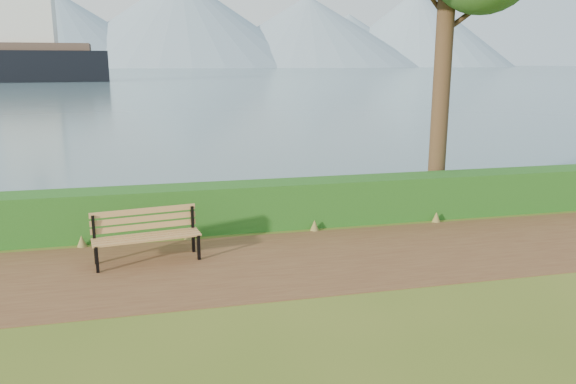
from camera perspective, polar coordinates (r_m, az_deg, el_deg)
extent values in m
plane|color=#485D1A|center=(10.02, -2.93, -7.90)|extent=(140.00, 140.00, 0.00)
cube|color=brown|center=(10.30, -3.24, -7.29)|extent=(40.00, 3.40, 0.01)
cube|color=#184513|center=(12.32, -5.15, -1.48)|extent=(32.00, 0.85, 1.00)
cube|color=#435E6B|center=(269.24, -13.25, 11.99)|extent=(700.00, 510.00, 0.00)
cone|color=gray|center=(408.91, -22.29, 15.01)|extent=(160.00, 160.00, 48.00)
cone|color=gray|center=(415.68, -10.75, 16.65)|extent=(190.00, 190.00, 62.00)
cone|color=gray|center=(424.71, 2.03, 15.97)|extent=(170.00, 170.00, 50.00)
cone|color=gray|center=(465.89, 12.86, 15.90)|extent=(150.00, 150.00, 58.00)
cone|color=gray|center=(439.51, -14.87, 14.48)|extent=(120.00, 120.00, 35.00)
cone|color=gray|center=(460.23, 6.15, 15.06)|extent=(130.00, 130.00, 40.00)
cube|color=black|center=(10.33, -18.83, -6.55)|extent=(0.06, 0.07, 0.48)
cube|color=black|center=(10.71, -19.06, -4.65)|extent=(0.06, 0.07, 0.91)
cube|color=black|center=(10.49, -18.99, -5.07)|extent=(0.13, 0.56, 0.05)
cube|color=black|center=(10.54, -9.06, -5.60)|extent=(0.06, 0.07, 0.48)
cube|color=black|center=(10.91, -9.65, -3.77)|extent=(0.06, 0.07, 0.91)
cube|color=black|center=(10.69, -9.38, -4.17)|extent=(0.13, 0.56, 0.05)
cube|color=#A76C40|center=(10.35, -13.99, -4.79)|extent=(1.91, 0.37, 0.04)
cube|color=#A76C40|center=(10.48, -14.09, -4.57)|extent=(1.91, 0.37, 0.04)
cube|color=#A76C40|center=(10.61, -14.19, -4.36)|extent=(1.91, 0.37, 0.04)
cube|color=#A76C40|center=(10.74, -14.29, -4.16)|extent=(1.91, 0.37, 0.04)
cube|color=#A76C40|center=(10.76, -14.38, -3.41)|extent=(1.90, 0.32, 0.11)
cube|color=#A76C40|center=(10.72, -14.42, -2.65)|extent=(1.90, 0.32, 0.11)
cube|color=#A76C40|center=(10.68, -14.47, -1.88)|extent=(1.90, 0.32, 0.11)
cylinder|color=#392417|center=(14.33, 15.52, 13.40)|extent=(0.42, 0.42, 7.56)
cylinder|color=#392417|center=(14.59, 17.43, 16.58)|extent=(1.10, 0.13, 0.83)
cube|color=silver|center=(116.74, -25.22, 16.12)|extent=(10.58, 9.81, 12.19)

